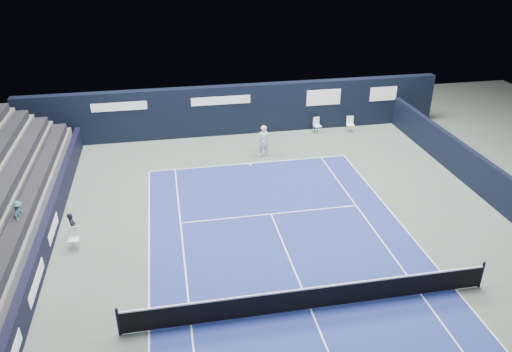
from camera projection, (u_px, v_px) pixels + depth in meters
The scene contains 12 objects.
ground at pixel (296, 273), 18.97m from camera, with size 48.00×48.00×0.00m, color #4B5950.
court_surface at pixel (310, 309), 17.22m from camera, with size 10.97×23.77×0.01m, color navy.
enclosure_wall_right at pixel (487, 181), 23.81m from camera, with size 0.30×22.00×1.80m, color black.
folding_chair_back_a at pixel (317, 122), 31.49m from camera, with size 0.50×0.53×0.98m.
folding_chair_back_b at pixel (350, 123), 31.63m from camera, with size 0.47×0.46×0.99m.
line_judge_chair at pixel (74, 236), 20.26m from camera, with size 0.43×0.42×0.94m.
line_judge at pixel (73, 227), 20.71m from camera, with size 0.47×0.31×1.28m, color black.
court_markings at pixel (310, 309), 17.22m from camera, with size 11.03×23.83×0.00m.
tennis_net at pixel (311, 298), 16.99m from camera, with size 12.90×0.10×1.10m.
back_sponsor_wall at pixel (237, 109), 30.96m from camera, with size 26.00×0.63×3.10m.
side_barrier_left at pixel (49, 229), 20.59m from camera, with size 0.33×22.00×1.20m.
tennis_player at pixel (263, 141), 28.13m from camera, with size 0.72×0.87×1.85m.
Camera 1 is at (-4.33, -12.67, 11.92)m, focal length 35.00 mm.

